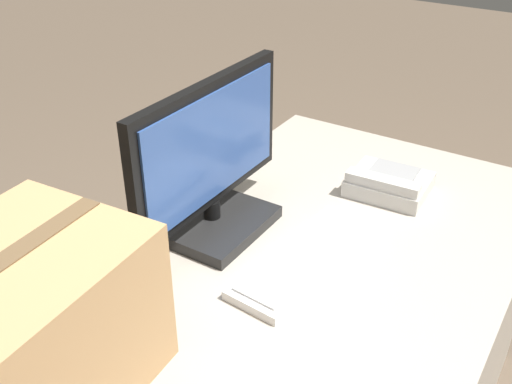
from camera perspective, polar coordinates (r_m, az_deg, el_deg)
name	(u,v)px	position (r m, az deg, el deg)	size (l,w,h in m)	color
monitor	(211,168)	(1.48, -4.35, 2.26)	(0.55, 0.26, 0.40)	black
keyboard	(303,257)	(1.44, 4.55, -6.18)	(0.46, 0.18, 0.03)	silver
desk_phone	(388,184)	(1.74, 12.50, 0.79)	(0.20, 0.23, 0.08)	beige
cardboard_box	(33,324)	(1.13, -20.50, -11.70)	(0.39, 0.36, 0.31)	tan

